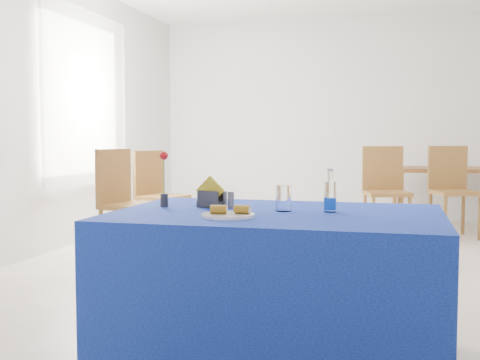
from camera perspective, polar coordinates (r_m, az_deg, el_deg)
name	(u,v)px	position (r m, az deg, el deg)	size (l,w,h in m)	color
floor	(297,269)	(5.25, 5.40, -8.38)	(7.00, 7.00, 0.00)	beige
room_shell	(298,64)	(5.17, 5.53, 10.91)	(7.00, 7.00, 7.00)	silver
window_pane	(82,98)	(6.73, -14.77, 7.49)	(0.04, 1.50, 1.60)	white
curtain	(88,98)	(6.70, -14.24, 7.52)	(0.04, 1.75, 1.85)	white
plate	(228,215)	(2.78, -1.16, -3.37)	(0.25, 0.25, 0.01)	white
drinking_glass	(283,198)	(3.01, 4.14, -1.73)	(0.08, 0.08, 0.13)	white
salt_shaker	(224,199)	(3.17, -1.51, -1.83)	(0.03, 0.03, 0.09)	gray
pepper_shaker	(231,200)	(3.14, -0.86, -1.89)	(0.03, 0.03, 0.09)	slate
blue_table	(277,287)	(3.05, 3.50, -10.14)	(1.60, 1.10, 0.76)	navy
water_bottle	(330,198)	(3.00, 8.53, -1.66)	(0.06, 0.06, 0.21)	white
napkin_holder	(210,198)	(3.16, -2.83, -1.75)	(0.16, 0.09, 0.17)	#37363B
rose_vase	(164,181)	(3.20, -7.21, -0.08)	(0.05, 0.05, 0.29)	#242529
oak_table	(447,174)	(8.02, 19.03, 0.59)	(1.39, 0.98, 0.76)	brown
chair_bg_left	(385,185)	(6.95, 13.57, -0.47)	(0.57, 0.57, 1.03)	brown
chair_bg_right	(451,184)	(7.26, 19.41, -0.39)	(0.59, 0.59, 1.04)	brown
chair_win_a	(124,196)	(5.61, -10.97, -1.52)	(0.55, 0.55, 1.03)	brown
chair_win_b	(156,189)	(6.57, -7.96, -0.87)	(0.57, 0.57, 0.99)	brown
banana_pieces	(231,209)	(2.78, -0.88, -2.80)	(0.19, 0.09, 0.04)	gold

